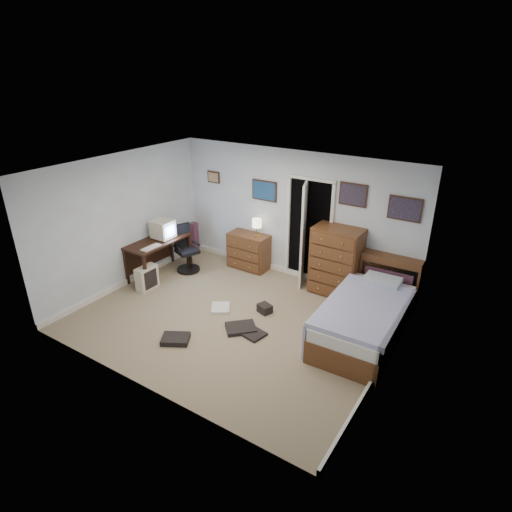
{
  "coord_description": "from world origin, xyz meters",
  "views": [
    {
      "loc": [
        3.61,
        -4.95,
        3.92
      ],
      "look_at": [
        0.24,
        0.3,
        1.1
      ],
      "focal_mm": 30.0,
      "sensor_mm": 36.0,
      "label": 1
    }
  ],
  "objects_px": {
    "office_chair": "(186,253)",
    "tall_dresser": "(336,261)",
    "low_dresser": "(249,251)",
    "computer_desk": "(155,247)",
    "bed": "(364,319)"
  },
  "relations": [
    {
      "from": "office_chair",
      "to": "bed",
      "type": "xyz_separation_m",
      "value": [
        3.9,
        -0.35,
        -0.05
      ]
    },
    {
      "from": "low_dresser",
      "to": "tall_dresser",
      "type": "height_order",
      "value": "tall_dresser"
    },
    {
      "from": "office_chair",
      "to": "tall_dresser",
      "type": "bearing_deg",
      "value": 36.33
    },
    {
      "from": "office_chair",
      "to": "tall_dresser",
      "type": "xyz_separation_m",
      "value": [
        2.95,
        0.75,
        0.27
      ]
    },
    {
      "from": "office_chair",
      "to": "low_dresser",
      "type": "xyz_separation_m",
      "value": [
        1.02,
        0.78,
        0.0
      ]
    },
    {
      "from": "tall_dresser",
      "to": "low_dresser",
      "type": "bearing_deg",
      "value": -179.59
    },
    {
      "from": "computer_desk",
      "to": "office_chair",
      "type": "xyz_separation_m",
      "value": [
        0.38,
        0.48,
        -0.21
      ]
    },
    {
      "from": "computer_desk",
      "to": "low_dresser",
      "type": "xyz_separation_m",
      "value": [
        1.4,
        1.26,
        -0.21
      ]
    },
    {
      "from": "computer_desk",
      "to": "low_dresser",
      "type": "height_order",
      "value": "computer_desk"
    },
    {
      "from": "low_dresser",
      "to": "bed",
      "type": "relative_size",
      "value": 0.39
    },
    {
      "from": "office_chair",
      "to": "bed",
      "type": "distance_m",
      "value": 3.91
    },
    {
      "from": "computer_desk",
      "to": "bed",
      "type": "distance_m",
      "value": 4.28
    },
    {
      "from": "bed",
      "to": "computer_desk",
      "type": "bearing_deg",
      "value": -179.69
    },
    {
      "from": "office_chair",
      "to": "low_dresser",
      "type": "distance_m",
      "value": 1.28
    },
    {
      "from": "low_dresser",
      "to": "bed",
      "type": "height_order",
      "value": "low_dresser"
    }
  ]
}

